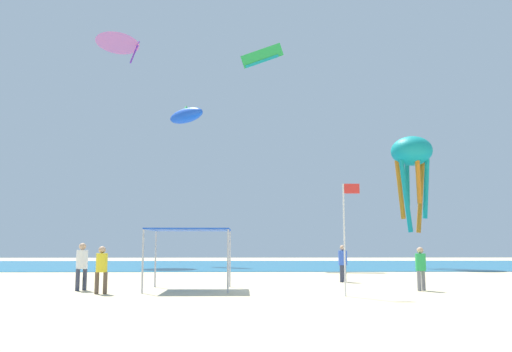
{
  "coord_description": "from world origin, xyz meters",
  "views": [
    {
      "loc": [
        -1.74,
        -21.24,
        1.76
      ],
      "look_at": [
        -0.96,
        11.63,
        6.05
      ],
      "focal_mm": 37.25,
      "sensor_mm": 36.0,
      "label": 1
    }
  ],
  "objects_px": {
    "person_near_tent": "(421,265)",
    "person_central": "(343,260)",
    "person_leftmost": "(102,266)",
    "kite_delta_pink": "(118,40)",
    "banner_flag": "(346,228)",
    "person_rightmost": "(82,263)",
    "canopy_tent": "(190,232)",
    "kite_inflatable_blue": "(186,115)",
    "kite_octopus_teal": "(412,156)",
    "kite_parafoil_green": "(262,56)"
  },
  "relations": [
    {
      "from": "person_central",
      "to": "banner_flag",
      "type": "height_order",
      "value": "banner_flag"
    },
    {
      "from": "kite_delta_pink",
      "to": "kite_parafoil_green",
      "type": "bearing_deg",
      "value": 168.07
    },
    {
      "from": "canopy_tent",
      "to": "banner_flag",
      "type": "bearing_deg",
      "value": -25.86
    },
    {
      "from": "kite_octopus_teal",
      "to": "person_leftmost",
      "type": "bearing_deg",
      "value": 131.21
    },
    {
      "from": "person_central",
      "to": "person_rightmost",
      "type": "height_order",
      "value": "person_rightmost"
    },
    {
      "from": "kite_inflatable_blue",
      "to": "kite_delta_pink",
      "type": "relative_size",
      "value": 0.84
    },
    {
      "from": "kite_octopus_teal",
      "to": "banner_flag",
      "type": "bearing_deg",
      "value": 148.91
    },
    {
      "from": "banner_flag",
      "to": "kite_delta_pink",
      "type": "relative_size",
      "value": 0.79
    },
    {
      "from": "person_near_tent",
      "to": "kite_parafoil_green",
      "type": "distance_m",
      "value": 28.06
    },
    {
      "from": "person_central",
      "to": "banner_flag",
      "type": "bearing_deg",
      "value": -150.18
    },
    {
      "from": "person_leftmost",
      "to": "person_central",
      "type": "height_order",
      "value": "person_central"
    },
    {
      "from": "person_near_tent",
      "to": "banner_flag",
      "type": "relative_size",
      "value": 0.43
    },
    {
      "from": "canopy_tent",
      "to": "kite_delta_pink",
      "type": "xyz_separation_m",
      "value": [
        -9.93,
        27.54,
        18.98
      ]
    },
    {
      "from": "canopy_tent",
      "to": "kite_octopus_teal",
      "type": "relative_size",
      "value": 0.43
    },
    {
      "from": "kite_delta_pink",
      "to": "banner_flag",
      "type": "bearing_deg",
      "value": 129.76
    },
    {
      "from": "person_leftmost",
      "to": "banner_flag",
      "type": "height_order",
      "value": "banner_flag"
    },
    {
      "from": "canopy_tent",
      "to": "kite_parafoil_green",
      "type": "bearing_deg",
      "value": 80.26
    },
    {
      "from": "person_central",
      "to": "kite_inflatable_blue",
      "type": "distance_m",
      "value": 27.29
    },
    {
      "from": "person_central",
      "to": "kite_delta_pink",
      "type": "distance_m",
      "value": 35.1
    },
    {
      "from": "kite_octopus_teal",
      "to": "person_near_tent",
      "type": "bearing_deg",
      "value": 154.9
    },
    {
      "from": "kite_parafoil_green",
      "to": "kite_delta_pink",
      "type": "relative_size",
      "value": 0.73
    },
    {
      "from": "person_leftmost",
      "to": "banner_flag",
      "type": "relative_size",
      "value": 0.44
    },
    {
      "from": "kite_octopus_teal",
      "to": "kite_delta_pink",
      "type": "xyz_separation_m",
      "value": [
        -25.29,
        8.2,
        12.56
      ]
    },
    {
      "from": "person_rightmost",
      "to": "banner_flag",
      "type": "height_order",
      "value": "banner_flag"
    },
    {
      "from": "person_leftmost",
      "to": "kite_delta_pink",
      "type": "xyz_separation_m",
      "value": [
        -6.9,
        29.24,
        20.26
      ]
    },
    {
      "from": "person_rightmost",
      "to": "kite_inflatable_blue",
      "type": "xyz_separation_m",
      "value": [
        1.02,
        26.61,
        12.53
      ]
    },
    {
      "from": "person_central",
      "to": "kite_octopus_teal",
      "type": "distance_m",
      "value": 18.82
    },
    {
      "from": "canopy_tent",
      "to": "person_leftmost",
      "type": "height_order",
      "value": "canopy_tent"
    },
    {
      "from": "kite_parafoil_green",
      "to": "canopy_tent",
      "type": "bearing_deg",
      "value": 80.76
    },
    {
      "from": "kite_delta_pink",
      "to": "person_central",
      "type": "bearing_deg",
      "value": 138.48
    },
    {
      "from": "canopy_tent",
      "to": "banner_flag",
      "type": "height_order",
      "value": "banner_flag"
    },
    {
      "from": "person_leftmost",
      "to": "kite_octopus_teal",
      "type": "distance_m",
      "value": 28.99
    },
    {
      "from": "person_central",
      "to": "kite_parafoil_green",
      "type": "relative_size",
      "value": 0.48
    },
    {
      "from": "person_central",
      "to": "person_near_tent",
      "type": "bearing_deg",
      "value": -117.54
    },
    {
      "from": "canopy_tent",
      "to": "kite_parafoil_green",
      "type": "height_order",
      "value": "kite_parafoil_green"
    },
    {
      "from": "person_rightmost",
      "to": "kite_inflatable_blue",
      "type": "relative_size",
      "value": 0.44
    },
    {
      "from": "canopy_tent",
      "to": "person_rightmost",
      "type": "bearing_deg",
      "value": -176.62
    },
    {
      "from": "canopy_tent",
      "to": "person_near_tent",
      "type": "distance_m",
      "value": 9.2
    },
    {
      "from": "banner_flag",
      "to": "kite_octopus_teal",
      "type": "xyz_separation_m",
      "value": [
        9.6,
        22.13,
        6.36
      ]
    },
    {
      "from": "kite_inflatable_blue",
      "to": "kite_delta_pink",
      "type": "height_order",
      "value": "kite_delta_pink"
    },
    {
      "from": "person_central",
      "to": "person_rightmost",
      "type": "bearing_deg",
      "value": 151.78
    },
    {
      "from": "person_near_tent",
      "to": "person_central",
      "type": "height_order",
      "value": "person_central"
    },
    {
      "from": "banner_flag",
      "to": "kite_inflatable_blue",
      "type": "height_order",
      "value": "kite_inflatable_blue"
    },
    {
      "from": "person_central",
      "to": "banner_flag",
      "type": "distance_m",
      "value": 7.37
    },
    {
      "from": "kite_inflatable_blue",
      "to": "kite_delta_pink",
      "type": "xyz_separation_m",
      "value": [
        -6.77,
        1.18,
        7.66
      ]
    },
    {
      "from": "person_rightmost",
      "to": "kite_octopus_teal",
      "type": "relative_size",
      "value": 0.24
    },
    {
      "from": "person_near_tent",
      "to": "kite_delta_pink",
      "type": "distance_m",
      "value": 39.57
    },
    {
      "from": "canopy_tent",
      "to": "person_near_tent",
      "type": "bearing_deg",
      "value": -3.92
    },
    {
      "from": "person_near_tent",
      "to": "canopy_tent",
      "type": "bearing_deg",
      "value": 136.49
    },
    {
      "from": "person_near_tent",
      "to": "kite_inflatable_blue",
      "type": "height_order",
      "value": "kite_inflatable_blue"
    }
  ]
}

